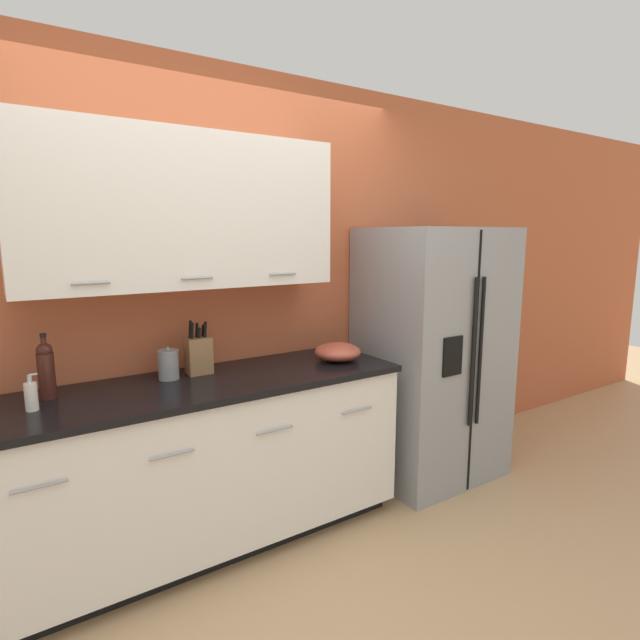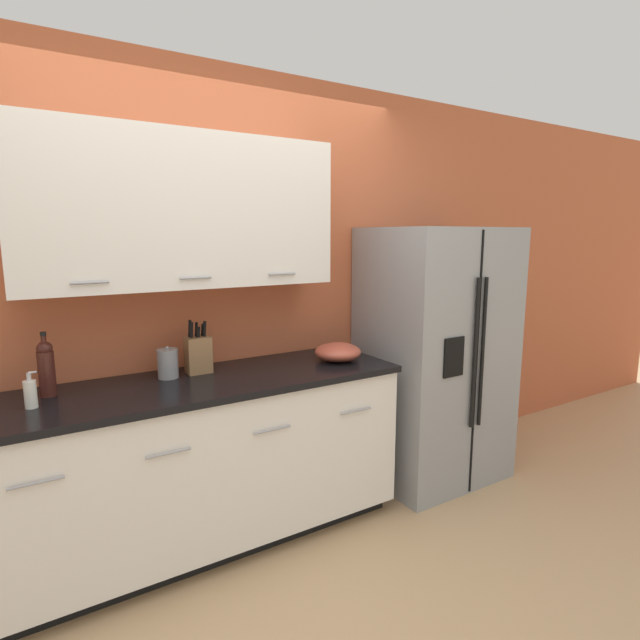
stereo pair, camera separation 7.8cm
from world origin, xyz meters
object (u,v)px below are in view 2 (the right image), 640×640
object	(u,v)px
steel_canister	(168,363)
mixing_bowl	(338,352)
knife_block	(198,354)
refrigerator	(435,355)
soap_dispenser	(30,394)
wine_bottle	(46,367)

from	to	relation	value
steel_canister	mixing_bowl	world-z (taller)	steel_canister
knife_block	mixing_bowl	distance (m)	0.81
refrigerator	knife_block	world-z (taller)	refrigerator
knife_block	soap_dispenser	bearing A→B (deg)	-168.35
refrigerator	steel_canister	size ratio (longest dim) A/B	10.05
mixing_bowl	wine_bottle	bearing A→B (deg)	173.92
knife_block	mixing_bowl	bearing A→B (deg)	-12.77
knife_block	soap_dispenser	xyz separation A→B (m)	(-0.80, -0.16, -0.04)
soap_dispenser	steel_canister	distance (m)	0.65
knife_block	refrigerator	bearing A→B (deg)	-6.65
refrigerator	mixing_bowl	xyz separation A→B (m)	(-0.80, 0.01, 0.12)
wine_bottle	mixing_bowl	xyz separation A→B (m)	(1.52, -0.16, -0.08)
wine_bottle	steel_canister	xyz separation A→B (m)	(0.56, 0.01, -0.06)
refrigerator	mixing_bowl	distance (m)	0.80
refrigerator	wine_bottle	xyz separation A→B (m)	(-2.31, 0.17, 0.20)
refrigerator	knife_block	distance (m)	1.61
soap_dispenser	mixing_bowl	size ratio (longest dim) A/B	0.58
refrigerator	soap_dispenser	xyz separation A→B (m)	(-2.39, 0.02, 0.13)
steel_canister	mixing_bowl	xyz separation A→B (m)	(0.96, -0.17, -0.02)
knife_block	wine_bottle	size ratio (longest dim) A/B	0.97
mixing_bowl	soap_dispenser	bearing A→B (deg)	179.47
steel_canister	refrigerator	bearing A→B (deg)	-5.61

